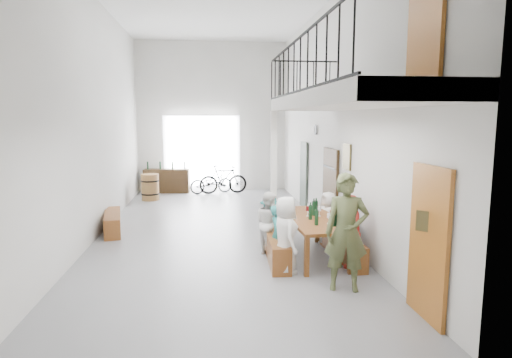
{
  "coord_description": "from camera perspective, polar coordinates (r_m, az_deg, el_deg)",
  "views": [
    {
      "loc": [
        -0.23,
        -10.13,
        2.71
      ],
      "look_at": [
        0.89,
        -0.5,
        1.33
      ],
      "focal_mm": 30.0,
      "sensor_mm": 36.0,
      "label": 1
    }
  ],
  "objects": [
    {
      "name": "guest_left_c",
      "position": [
        8.58,
        1.78,
        -5.89
      ],
      "size": [
        0.69,
        0.76,
        1.27
      ],
      "primitive_type": "imported",
      "rotation": [
        0.0,
        0.0,
        1.98
      ],
      "color": "white",
      "rests_on": "ground"
    },
    {
      "name": "bench_wall",
      "position": [
        8.66,
        11.23,
        -8.65
      ],
      "size": [
        0.37,
        2.07,
        0.47
      ],
      "primitive_type": "cube",
      "rotation": [
        0.0,
        0.0,
        0.05
      ],
      "color": "brown",
      "rests_on": "ground"
    },
    {
      "name": "guest_right_c",
      "position": [
        9.32,
        9.53,
        -5.22
      ],
      "size": [
        0.47,
        0.63,
        1.16
      ],
      "primitive_type": "imported",
      "rotation": [
        0.0,
        0.0,
        -1.37
      ],
      "color": "white",
      "rests_on": "ground"
    },
    {
      "name": "guest_right_b",
      "position": [
        8.7,
        11.51,
        -6.22
      ],
      "size": [
        0.7,
        1.13,
        1.16
      ],
      "primitive_type": "imported",
      "rotation": [
        0.0,
        0.0,
        -1.22
      ],
      "color": "black",
      "rests_on": "ground"
    },
    {
      "name": "right_wall_decor",
      "position": [
        8.82,
        12.84,
        1.61
      ],
      "size": [
        0.07,
        8.28,
        5.07
      ],
      "color": "#935319",
      "rests_on": "ground"
    },
    {
      "name": "guest_right_a",
      "position": [
        8.07,
        12.54,
        -6.74
      ],
      "size": [
        0.34,
        0.79,
        1.34
      ],
      "primitive_type": "imported",
      "rotation": [
        0.0,
        0.0,
        -1.55
      ],
      "color": "red",
      "rests_on": "ground"
    },
    {
      "name": "host_standing",
      "position": [
        6.9,
        11.97,
        -6.96
      ],
      "size": [
        0.77,
        0.6,
        1.87
      ],
      "primitive_type": "imported",
      "rotation": [
        0.0,
        0.0,
        -0.25
      ],
      "color": "#464E2B",
      "rests_on": "ground"
    },
    {
      "name": "counter_bottles",
      "position": [
        15.94,
        -11.86,
        1.8
      ],
      "size": [
        1.4,
        0.13,
        0.28
      ],
      "color": "black",
      "rests_on": "serving_counter"
    },
    {
      "name": "balcony",
      "position": [
        7.35,
        11.04,
        9.94
      ],
      "size": [
        1.52,
        5.62,
        4.0
      ],
      "color": "white",
      "rests_on": "ground"
    },
    {
      "name": "guest_left_d",
      "position": [
        9.1,
        1.81,
        -5.65
      ],
      "size": [
        0.59,
        0.79,
        1.09
      ],
      "primitive_type": "imported",
      "rotation": [
        0.0,
        0.0,
        1.28
      ],
      "color": "#237775",
      "rests_on": "ground"
    },
    {
      "name": "guest_left_b",
      "position": [
        8.11,
        2.86,
        -7.36
      ],
      "size": [
        0.4,
        0.47,
        1.1
      ],
      "primitive_type": "imported",
      "rotation": [
        0.0,
        0.0,
        1.18
      ],
      "color": "#237775",
      "rests_on": "ground"
    },
    {
      "name": "side_bench",
      "position": [
        10.86,
        -18.58,
        -5.51
      ],
      "size": [
        0.67,
        1.68,
        0.46
      ],
      "primitive_type": "cube",
      "rotation": [
        0.0,
        0.0,
        0.19
      ],
      "color": "brown",
      "rests_on": "ground"
    },
    {
      "name": "serving_counter",
      "position": [
        16.01,
        -11.81,
        -0.24
      ],
      "size": [
        1.67,
        0.61,
        0.86
      ],
      "primitive_type": "cube",
      "rotation": [
        0.0,
        0.0,
        -0.1
      ],
      "color": "#352310",
      "rests_on": "ground"
    },
    {
      "name": "floor",
      "position": [
        10.49,
        -5.17,
        -6.9
      ],
      "size": [
        12.0,
        12.0,
        0.0
      ],
      "primitive_type": "plane",
      "color": "slate",
      "rests_on": "ground"
    },
    {
      "name": "bicycle_near",
      "position": [
        15.58,
        -5.99,
        -0.4
      ],
      "size": [
        1.67,
        1.0,
        0.83
      ],
      "primitive_type": "imported",
      "rotation": [
        0.0,
        0.0,
        1.88
      ],
      "color": "black",
      "rests_on": "ground"
    },
    {
      "name": "oak_barrel",
      "position": [
        14.65,
        -13.93,
        -1.06
      ],
      "size": [
        0.59,
        0.59,
        0.87
      ],
      "color": "olive",
      "rests_on": "ground"
    },
    {
      "name": "bicycle_far",
      "position": [
        15.46,
        -4.4,
        -0.05
      ],
      "size": [
        1.78,
        0.69,
        1.04
      ],
      "primitive_type": "imported",
      "rotation": [
        0.0,
        0.0,
        1.69
      ],
      "color": "black",
      "rests_on": "ground"
    },
    {
      "name": "potted_plant",
      "position": [
        11.55,
        6.98,
        -4.56
      ],
      "size": [
        0.42,
        0.39,
        0.38
      ],
      "primitive_type": "imported",
      "rotation": [
        0.0,
        0.0,
        -0.35
      ],
      "color": "#1B431A",
      "rests_on": "ground"
    },
    {
      "name": "tasting_table",
      "position": [
        8.42,
        7.6,
        -5.72
      ],
      "size": [
        1.03,
        2.33,
        0.79
      ],
      "rotation": [
        0.0,
        0.0,
        0.04
      ],
      "color": "brown",
      "rests_on": "ground"
    },
    {
      "name": "bench_inner",
      "position": [
        8.47,
        2.62,
        -8.78
      ],
      "size": [
        0.46,
        2.17,
        0.5
      ],
      "primitive_type": "cube",
      "rotation": [
        0.0,
        0.0,
        -0.05
      ],
      "color": "brown",
      "rests_on": "ground"
    },
    {
      "name": "room_walls",
      "position": [
        10.17,
        -5.44,
        12.84
      ],
      "size": [
        12.0,
        12.0,
        12.0
      ],
      "color": "silver",
      "rests_on": "ground"
    },
    {
      "name": "guest_left_a",
      "position": [
        7.57,
        3.94,
        -7.44
      ],
      "size": [
        0.52,
        0.72,
        1.37
      ],
      "primitive_type": "imported",
      "rotation": [
        0.0,
        0.0,
        1.7
      ],
      "color": "white",
      "rests_on": "ground"
    },
    {
      "name": "tableware",
      "position": [
        8.4,
        7.99,
        -4.15
      ],
      "size": [
        0.44,
        1.08,
        0.35
      ],
      "color": "black",
      "rests_on": "tasting_table"
    },
    {
      "name": "gateway_portal",
      "position": [
        16.12,
        -7.21,
        3.39
      ],
      "size": [
        2.8,
        0.08,
        2.8
      ],
      "primitive_type": "cube",
      "color": "white",
      "rests_on": "ground"
    }
  ]
}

